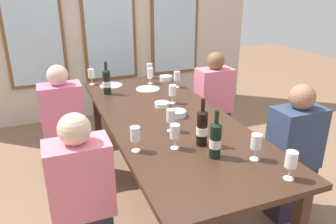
{
  "coord_description": "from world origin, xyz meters",
  "views": [
    {
      "loc": [
        -0.93,
        -2.35,
        1.78
      ],
      "look_at": [
        0.0,
        -0.02,
        0.79
      ],
      "focal_mm": 35.03,
      "sensor_mm": 36.0,
      "label": 1
    }
  ],
  "objects_px": {
    "white_plate_1": "(148,89)",
    "tasting_bowl_2": "(162,104)",
    "seated_person_2": "(64,126)",
    "wine_bottle_0": "(202,127)",
    "wine_glass_2": "(256,142)",
    "wine_glass_7": "(150,68)",
    "wine_bottle_2": "(107,82)",
    "seated_person_1": "(293,157)",
    "wine_glass_0": "(171,117)",
    "tasting_bowl_1": "(166,78)",
    "wine_glass_5": "(291,161)",
    "wine_glass_1": "(135,135)",
    "wine_glass_4": "(175,133)",
    "wine_bottle_1": "(215,140)",
    "wine_glass_3": "(177,77)",
    "seated_person_3": "(213,104)",
    "white_plate_0": "(111,85)",
    "dining_table": "(167,124)",
    "wine_glass_6": "(172,91)",
    "wine_glass_9": "(150,73)",
    "seated_person_0": "(83,201)",
    "tasting_bowl_0": "(178,113)"
  },
  "relations": [
    {
      "from": "tasting_bowl_1",
      "to": "wine_glass_7",
      "type": "height_order",
      "value": "wine_glass_7"
    },
    {
      "from": "wine_glass_3",
      "to": "seated_person_0",
      "type": "height_order",
      "value": "seated_person_0"
    },
    {
      "from": "wine_glass_2",
      "to": "seated_person_2",
      "type": "height_order",
      "value": "seated_person_2"
    },
    {
      "from": "wine_glass_4",
      "to": "wine_glass_7",
      "type": "xyz_separation_m",
      "value": [
        0.41,
        1.72,
        0.0
      ]
    },
    {
      "from": "wine_glass_2",
      "to": "wine_glass_6",
      "type": "relative_size",
      "value": 1.0
    },
    {
      "from": "wine_bottle_0",
      "to": "wine_glass_4",
      "type": "relative_size",
      "value": 1.93
    },
    {
      "from": "wine_glass_0",
      "to": "seated_person_1",
      "type": "height_order",
      "value": "seated_person_1"
    },
    {
      "from": "wine_glass_5",
      "to": "seated_person_2",
      "type": "relative_size",
      "value": 0.16
    },
    {
      "from": "wine_bottle_2",
      "to": "seated_person_1",
      "type": "bearing_deg",
      "value": -51.36
    },
    {
      "from": "tasting_bowl_1",
      "to": "wine_glass_5",
      "type": "relative_size",
      "value": 0.81
    },
    {
      "from": "wine_bottle_1",
      "to": "seated_person_1",
      "type": "height_order",
      "value": "seated_person_1"
    },
    {
      "from": "wine_bottle_0",
      "to": "wine_glass_0",
      "type": "distance_m",
      "value": 0.31
    },
    {
      "from": "wine_glass_3",
      "to": "white_plate_0",
      "type": "bearing_deg",
      "value": 154.09
    },
    {
      "from": "wine_glass_2",
      "to": "seated_person_2",
      "type": "distance_m",
      "value": 1.87
    },
    {
      "from": "wine_glass_7",
      "to": "wine_glass_2",
      "type": "bearing_deg",
      "value": -89.83
    },
    {
      "from": "wine_glass_0",
      "to": "wine_glass_1",
      "type": "height_order",
      "value": "same"
    },
    {
      "from": "wine_glass_4",
      "to": "wine_glass_5",
      "type": "distance_m",
      "value": 0.74
    },
    {
      "from": "seated_person_2",
      "to": "white_plate_0",
      "type": "bearing_deg",
      "value": 36.3
    },
    {
      "from": "tasting_bowl_2",
      "to": "seated_person_0",
      "type": "height_order",
      "value": "seated_person_0"
    },
    {
      "from": "tasting_bowl_1",
      "to": "wine_glass_3",
      "type": "relative_size",
      "value": 0.81
    },
    {
      "from": "white_plate_0",
      "to": "wine_glass_1",
      "type": "relative_size",
      "value": 1.41
    },
    {
      "from": "tasting_bowl_2",
      "to": "wine_glass_9",
      "type": "height_order",
      "value": "wine_glass_9"
    },
    {
      "from": "seated_person_2",
      "to": "wine_bottle_0",
      "type": "bearing_deg",
      "value": -55.06
    },
    {
      "from": "wine_glass_2",
      "to": "seated_person_2",
      "type": "relative_size",
      "value": 0.16
    },
    {
      "from": "wine_glass_2",
      "to": "seated_person_1",
      "type": "relative_size",
      "value": 0.16
    },
    {
      "from": "wine_glass_0",
      "to": "dining_table",
      "type": "bearing_deg",
      "value": 73.99
    },
    {
      "from": "tasting_bowl_2",
      "to": "wine_glass_3",
      "type": "distance_m",
      "value": 0.61
    },
    {
      "from": "white_plate_0",
      "to": "wine_glass_0",
      "type": "distance_m",
      "value": 1.33
    },
    {
      "from": "wine_glass_4",
      "to": "wine_glass_9",
      "type": "distance_m",
      "value": 1.55
    },
    {
      "from": "seated_person_3",
      "to": "wine_glass_7",
      "type": "bearing_deg",
      "value": 134.73
    },
    {
      "from": "wine_glass_1",
      "to": "wine_glass_4",
      "type": "distance_m",
      "value": 0.26
    },
    {
      "from": "dining_table",
      "to": "wine_glass_4",
      "type": "distance_m",
      "value": 0.59
    },
    {
      "from": "white_plate_0",
      "to": "tasting_bowl_0",
      "type": "bearing_deg",
      "value": -72.88
    },
    {
      "from": "dining_table",
      "to": "wine_glass_4",
      "type": "height_order",
      "value": "wine_glass_4"
    },
    {
      "from": "wine_bottle_2",
      "to": "seated_person_1",
      "type": "xyz_separation_m",
      "value": [
        1.14,
        -1.42,
        -0.34
      ]
    },
    {
      "from": "wine_bottle_1",
      "to": "wine_glass_6",
      "type": "bearing_deg",
      "value": 82.65
    },
    {
      "from": "wine_glass_6",
      "to": "seated_person_2",
      "type": "height_order",
      "value": "seated_person_2"
    },
    {
      "from": "wine_bottle_2",
      "to": "wine_glass_6",
      "type": "distance_m",
      "value": 0.71
    },
    {
      "from": "wine_bottle_2",
      "to": "wine_glass_9",
      "type": "height_order",
      "value": "wine_bottle_2"
    },
    {
      "from": "wine_glass_6",
      "to": "seated_person_3",
      "type": "xyz_separation_m",
      "value": [
        0.63,
        0.34,
        -0.33
      ]
    },
    {
      "from": "tasting_bowl_1",
      "to": "wine_glass_0",
      "type": "distance_m",
      "value": 1.39
    },
    {
      "from": "wine_bottle_0",
      "to": "wine_glass_3",
      "type": "xyz_separation_m",
      "value": [
        0.37,
        1.29,
        -0.01
      ]
    },
    {
      "from": "dining_table",
      "to": "seated_person_0",
      "type": "bearing_deg",
      "value": -143.27
    },
    {
      "from": "white_plate_0",
      "to": "seated_person_3",
      "type": "distance_m",
      "value": 1.14
    },
    {
      "from": "tasting_bowl_1",
      "to": "seated_person_3",
      "type": "xyz_separation_m",
      "value": [
        0.41,
        -0.41,
        -0.24
      ]
    },
    {
      "from": "tasting_bowl_0",
      "to": "wine_glass_7",
      "type": "xyz_separation_m",
      "value": [
        0.16,
        1.21,
        0.1
      ]
    },
    {
      "from": "dining_table",
      "to": "wine_glass_7",
      "type": "relative_size",
      "value": 14.44
    },
    {
      "from": "wine_glass_7",
      "to": "wine_glass_9",
      "type": "bearing_deg",
      "value": -107.27
    },
    {
      "from": "white_plate_1",
      "to": "tasting_bowl_2",
      "type": "distance_m",
      "value": 0.53
    },
    {
      "from": "white_plate_1",
      "to": "seated_person_2",
      "type": "xyz_separation_m",
      "value": [
        -0.89,
        -0.14,
        -0.22
      ]
    }
  ]
}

